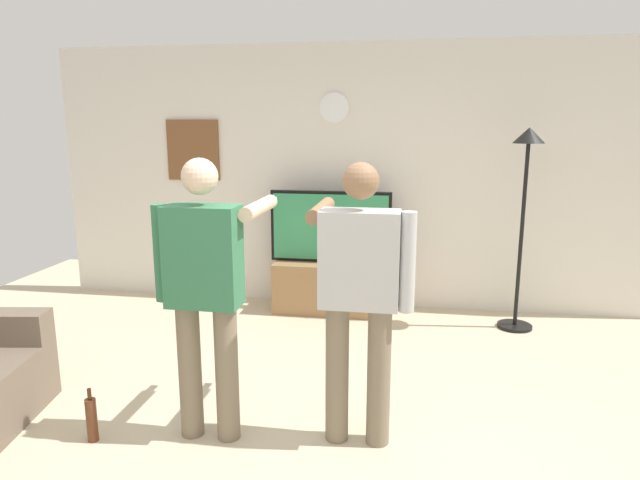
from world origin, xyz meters
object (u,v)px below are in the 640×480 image
at_px(tv_stand, 329,287).
at_px(television, 330,227).
at_px(floor_lamp, 525,187).
at_px(person_standing_nearer_couch, 359,287).
at_px(person_standing_nearer_lamp, 205,284).
at_px(framed_picture, 193,150).
at_px(beverage_bottle, 92,419).
at_px(wall_clock, 334,108).

xyz_separation_m(tv_stand, television, (0.00, 0.05, 0.62)).
xyz_separation_m(floor_lamp, person_standing_nearer_couch, (-1.29, -2.15, -0.37)).
xyz_separation_m(floor_lamp, person_standing_nearer_lamp, (-2.19, -2.24, -0.36)).
distance_m(framed_picture, beverage_bottle, 3.29).
height_order(tv_stand, floor_lamp, floor_lamp).
bearing_deg(tv_stand, beverage_bottle, -112.38).
relative_size(tv_stand, person_standing_nearer_lamp, 0.65).
height_order(floor_lamp, beverage_bottle, floor_lamp).
distance_m(tv_stand, floor_lamp, 2.11).
xyz_separation_m(person_standing_nearer_couch, beverage_bottle, (-1.59, -0.29, -0.83)).
height_order(tv_stand, beverage_bottle, tv_stand).
bearing_deg(framed_picture, television, -9.26).
xyz_separation_m(wall_clock, person_standing_nearer_lamp, (-0.38, -2.70, -1.08)).
bearing_deg(tv_stand, wall_clock, 90.00).
bearing_deg(framed_picture, beverage_bottle, -81.07).
bearing_deg(floor_lamp, framed_picture, 172.12).
height_order(floor_lamp, person_standing_nearer_couch, floor_lamp).
relative_size(television, beverage_bottle, 3.57).
bearing_deg(television, wall_clock, 90.00).
bearing_deg(framed_picture, person_standing_nearer_lamp, -67.04).
bearing_deg(wall_clock, person_standing_nearer_lamp, -98.00).
height_order(framed_picture, person_standing_nearer_lamp, framed_picture).
bearing_deg(television, tv_stand, -90.00).
xyz_separation_m(television, wall_clock, (0.00, 0.24, 1.18)).
bearing_deg(person_standing_nearer_couch, tv_stand, 102.71).
xyz_separation_m(television, person_standing_nearer_couch, (0.52, -2.36, 0.09)).
relative_size(framed_picture, person_standing_nearer_lamp, 0.37).
height_order(tv_stand, person_standing_nearer_lamp, person_standing_nearer_lamp).
xyz_separation_m(tv_stand, person_standing_nearer_couch, (0.52, -2.31, 0.71)).
height_order(wall_clock, person_standing_nearer_lamp, wall_clock).
distance_m(television, wall_clock, 1.21).
relative_size(person_standing_nearer_lamp, beverage_bottle, 5.01).
bearing_deg(person_standing_nearer_couch, floor_lamp, 59.02).
bearing_deg(beverage_bottle, wall_clock, 69.67).
bearing_deg(beverage_bottle, framed_picture, 98.93).
distance_m(tv_stand, television, 0.62).
relative_size(wall_clock, person_standing_nearer_lamp, 0.17).
distance_m(framed_picture, person_standing_nearer_lamp, 3.01).
bearing_deg(television, person_standing_nearer_couch, -77.53).
relative_size(tv_stand, beverage_bottle, 3.28).
bearing_deg(floor_lamp, person_standing_nearer_lamp, -134.29).
height_order(framed_picture, floor_lamp, framed_picture).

